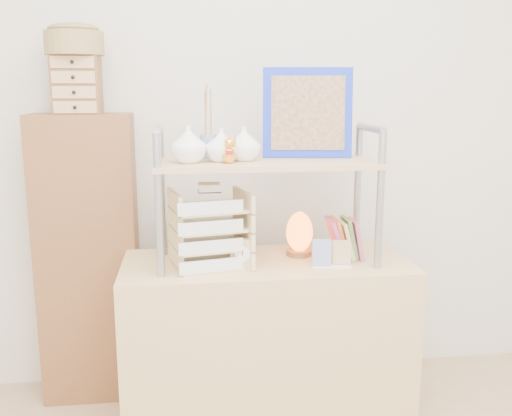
{
  "coord_description": "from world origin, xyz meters",
  "views": [
    {
      "loc": [
        -0.33,
        -1.07,
        1.46
      ],
      "look_at": [
        -0.04,
        1.2,
        0.98
      ],
      "focal_mm": 40.0,
      "sensor_mm": 36.0,
      "label": 1
    }
  ],
  "objects": [
    {
      "name": "desk",
      "position": [
        0.0,
        1.2,
        0.38
      ],
      "size": [
        1.2,
        0.5,
        0.75
      ],
      "primitive_type": "cube",
      "color": "tan",
      "rests_on": "ground"
    },
    {
      "name": "cabinet",
      "position": [
        -0.79,
        1.57,
        0.68
      ],
      "size": [
        0.45,
        0.24,
        1.35
      ],
      "primitive_type": "cube",
      "rotation": [
        0.0,
        0.0,
        0.0
      ],
      "color": "brown",
      "rests_on": "ground"
    },
    {
      "name": "hutch",
      "position": [
        -0.02,
        1.22,
        1.18
      ],
      "size": [
        0.9,
        0.34,
        0.8
      ],
      "color": "#959BA2",
      "rests_on": "desk"
    },
    {
      "name": "letter_tray",
      "position": [
        -0.24,
        1.17,
        0.89
      ],
      "size": [
        0.32,
        0.31,
        0.34
      ],
      "color": "#DFC685",
      "rests_on": "desk"
    },
    {
      "name": "salt_lamp",
      "position": [
        0.15,
        1.27,
        0.85
      ],
      "size": [
        0.13,
        0.12,
        0.19
      ],
      "color": "brown",
      "rests_on": "desk"
    },
    {
      "name": "desk_clock",
      "position": [
        -0.11,
        1.1,
        0.81
      ],
      "size": [
        0.1,
        0.06,
        0.13
      ],
      "color": "tan",
      "rests_on": "desk"
    },
    {
      "name": "postcard_stand",
      "position": [
        0.25,
        1.09,
        0.78
      ],
      "size": [
        0.17,
        0.06,
        0.12
      ],
      "color": "white",
      "rests_on": "desk"
    },
    {
      "name": "drawer_chest",
      "position": [
        -0.79,
        1.55,
        1.48
      ],
      "size": [
        0.2,
        0.16,
        0.25
      ],
      "color": "brown",
      "rests_on": "cabinet"
    },
    {
      "name": "woven_basket",
      "position": [
        -0.79,
        1.55,
        1.65
      ],
      "size": [
        0.25,
        0.25,
        0.1
      ],
      "primitive_type": "cylinder",
      "color": "olive",
      "rests_on": "drawer_chest"
    }
  ]
}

